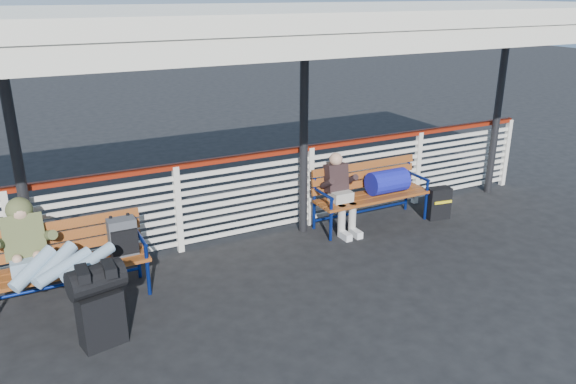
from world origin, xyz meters
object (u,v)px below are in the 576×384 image
bench_right (379,185)px  suitcase_side (438,203)px  bench_left (80,251)px  companion_person (340,192)px  traveler_man (50,258)px  luggage_stack (99,302)px

bench_right → suitcase_side: (0.92, -0.30, -0.35)m
bench_left → bench_right: size_ratio=1.00×
bench_right → companion_person: 0.68m
bench_right → traveler_man: bearing=-172.3°
bench_right → traveler_man: traveler_man is taller
suitcase_side → bench_right: bearing=170.3°
bench_right → suitcase_side: size_ratio=3.65×
bench_left → companion_person: bearing=4.3°
luggage_stack → traveler_man: size_ratio=0.53×
luggage_stack → suitcase_side: luggage_stack is taller
bench_right → companion_person: (-0.68, -0.00, -0.00)m
traveler_man → suitcase_side: bearing=3.4°
traveler_man → suitcase_side: size_ratio=3.32×
bench_left → suitcase_side: (5.21, -0.02, -0.34)m
traveler_man → luggage_stack: bearing=-63.3°
luggage_stack → bench_right: 4.48m
bench_left → traveler_man: size_ratio=1.10×
luggage_stack → companion_person: size_ratio=0.76×
luggage_stack → companion_person: (3.59, 1.31, 0.12)m
companion_person → suitcase_side: companion_person is taller
companion_person → suitcase_side: bearing=-10.5°
luggage_stack → bench_left: size_ratio=0.48×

